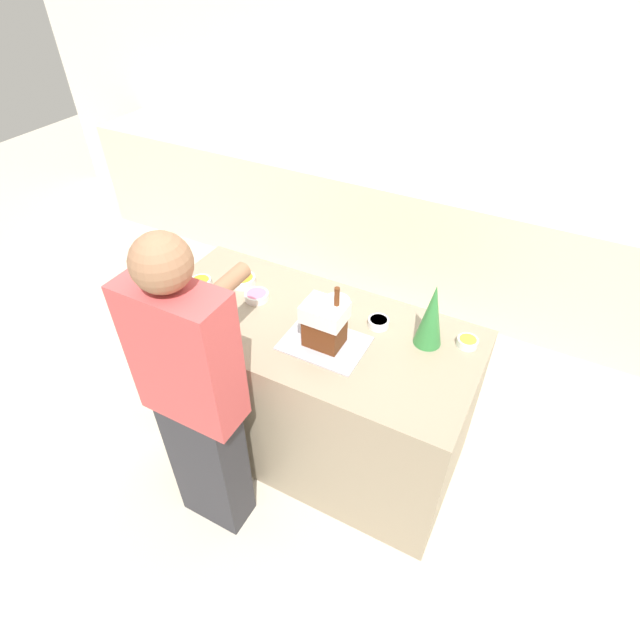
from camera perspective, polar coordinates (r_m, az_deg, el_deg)
The scene contains 14 objects.
ground_plane at distance 3.08m, azimuth -1.11°, elevation -13.32°, with size 12.00×12.00×0.00m, color beige.
wall_back at distance 3.99m, azimuth 14.50°, elevation 21.79°, with size 8.00×0.05×2.60m.
back_cabinet_block at distance 4.04m, azimuth 11.23°, elevation 9.35°, with size 6.00×0.60×0.92m.
kitchen_island at distance 2.74m, azimuth -1.23°, elevation -7.73°, with size 1.66×0.78×0.89m.
baking_tray at distance 2.32m, azimuth 0.51°, elevation -2.66°, with size 0.38×0.29×0.01m.
gingerbread_house at distance 2.24m, azimuth 0.54°, elevation -0.35°, with size 0.19×0.15×0.32m.
decorative_tree at distance 2.28m, azimuth 12.65°, elevation 0.52°, with size 0.13×0.13×0.33m.
candy_bowl_near_tray_left at distance 2.52m, azimuth 1.94°, elevation 1.94°, with size 0.13×0.13×0.04m.
candy_bowl_behind_tray at distance 2.40m, azimuth 16.50°, elevation -2.41°, with size 0.10×0.10×0.04m.
candy_bowl_near_tray_right at distance 2.60m, azimuth -7.26°, elevation 2.77°, with size 0.13×0.13×0.04m.
candy_bowl_beside_tree at distance 2.43m, azimuth 6.70°, elevation -0.26°, with size 0.10×0.10×0.04m.
candy_bowl_center_rear at distance 2.71m, azimuth -8.82°, elevation 4.53°, with size 0.14×0.14×0.04m.
candy_bowl_front_corner at distance 2.75m, azimuth -13.43°, elevation 4.26°, with size 0.11×0.11×0.04m.
person at distance 2.20m, azimuth -14.07°, elevation -8.79°, with size 0.43×0.54×1.66m.
Camera 1 is at (0.91, -1.60, 2.47)m, focal length 28.00 mm.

